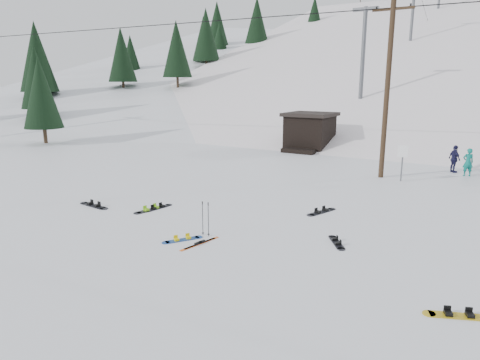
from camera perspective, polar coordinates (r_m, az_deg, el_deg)
The scene contains 21 objects.
ground at distance 12.39m, azimuth -7.53°, elevation -10.49°, with size 200.00×200.00×0.00m, color white.
ski_slope at distance 66.35m, azimuth 24.37°, elevation -3.09°, with size 60.00×75.00×45.00m, color white.
ridge_left at distance 73.13m, azimuth -5.47°, elevation 0.22°, with size 34.00×85.00×38.00m, color white.
treeline_left at distance 64.08m, azimuth -8.59°, elevation 8.31°, with size 20.00×64.00×10.00m, color black, non-canonical shape.
treeline_crest at distance 95.16m, azimuth 27.62°, elevation 8.45°, with size 50.00×6.00×10.00m, color black, non-canonical shape.
utility_pole at distance 23.36m, azimuth 19.05°, elevation 11.65°, with size 2.00×0.26×9.00m.
trail_sign at distance 23.00m, azimuth 20.86°, elevation 2.96°, with size 0.50×0.09×1.85m.
lift_hut at distance 32.33m, azimuth 9.25°, elevation 6.41°, with size 3.40×4.10×2.75m.
lift_tower_near at distance 40.47m, azimuth 16.14°, elevation 16.56°, with size 2.20×0.36×8.00m.
lift_tower_mid at distance 60.57m, azimuth 22.12°, elevation 20.94°, with size 2.20×0.36×8.00m.
hero_snowboard at distance 13.84m, azimuth -7.69°, elevation -7.86°, with size 0.83×1.18×0.09m.
hero_skis at distance 13.46m, azimuth -5.38°, elevation -8.39°, with size 0.37×1.57×0.08m.
ski_poles at distance 14.00m, azimuth -4.62°, elevation -5.11°, with size 0.31×0.08×1.14m.
board_scatter_a at distance 18.35m, azimuth -18.92°, elevation -3.22°, with size 1.67×0.44×0.12m.
board_scatter_b at distance 17.38m, azimuth -10.91°, elevation -3.65°, with size 0.41×1.42×0.10m.
board_scatter_c at distance 17.22m, azimuth -11.77°, elevation -3.83°, with size 0.53×1.55×0.11m.
board_scatter_d at distance 13.82m, azimuth 12.75°, elevation -8.09°, with size 0.85×1.13×0.09m.
board_scatter_e at distance 10.68m, azimuth 27.14°, elevation -15.76°, with size 1.39×0.75×0.10m.
board_scatter_f at distance 16.84m, azimuth 10.81°, elevation -4.16°, with size 0.69×1.49×0.11m.
skier_teal at distance 25.85m, azimuth 28.12°, elevation 2.11°, with size 0.55×0.36×1.50m, color #0A6D62.
skier_navy at distance 26.53m, azimuth 26.68°, elevation 2.52°, with size 0.90×0.37×1.53m, color #18173A.
Camera 1 is at (7.29, -8.75, 4.88)m, focal length 32.00 mm.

